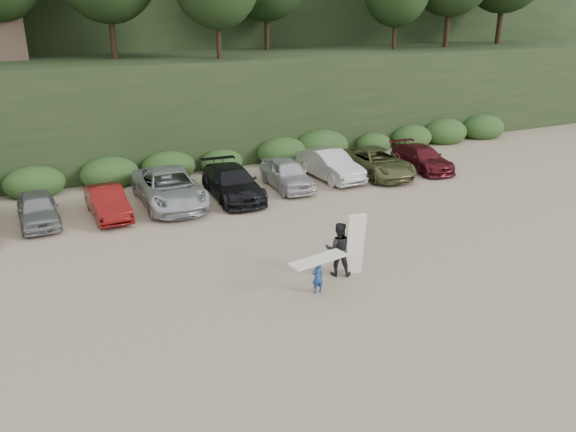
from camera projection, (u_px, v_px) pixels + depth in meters
ground at (343, 274)px, 19.65m from camera, size 120.00×120.00×0.00m
parked_cars at (149, 193)px, 25.87m from camera, size 33.90×6.10×1.64m
child_surfer at (318, 269)px, 18.13m from camera, size 2.10×0.89×1.22m
adult_surfer at (340, 249)px, 19.33m from camera, size 1.42×1.10×2.28m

